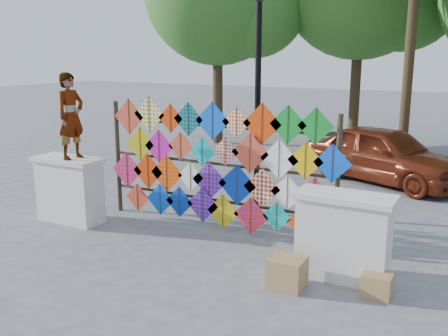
{
  "coord_description": "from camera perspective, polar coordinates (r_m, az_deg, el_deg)",
  "views": [
    {
      "loc": [
        4.42,
        -7.03,
        3.23
      ],
      "look_at": [
        0.3,
        0.6,
        1.24
      ],
      "focal_mm": 40.0,
      "sensor_mm": 36.0,
      "label": 1
    }
  ],
  "objects": [
    {
      "name": "kite_rack",
      "position": [
        9.12,
        -0.95,
        0.29
      ],
      "size": [
        4.9,
        0.24,
        2.45
      ],
      "color": "#30271A",
      "rests_on": "ground"
    },
    {
      "name": "vendor_woman",
      "position": [
        9.82,
        -17.1,
        5.68
      ],
      "size": [
        0.41,
        0.61,
        1.62
      ],
      "primitive_type": "imported",
      "rotation": [
        0.0,
        0.0,
        1.53
      ],
      "color": "#99999E",
      "rests_on": "parapet_left"
    },
    {
      "name": "parapet_right",
      "position": [
        7.5,
        13.47,
        -7.55
      ],
      "size": [
        1.4,
        0.65,
        1.28
      ],
      "color": "white",
      "rests_on": "ground"
    },
    {
      "name": "sedan",
      "position": [
        13.39,
        17.88,
        1.51
      ],
      "size": [
        4.59,
        3.28,
        1.45
      ],
      "primitive_type": "imported",
      "rotation": [
        0.0,
        0.0,
        1.16
      ],
      "color": "maroon",
      "rests_on": "ground"
    },
    {
      "name": "ground",
      "position": [
        8.91,
        -3.56,
        -8.35
      ],
      "size": [
        80.0,
        80.0,
        0.0
      ],
      "primitive_type": "plane",
      "color": "gray",
      "rests_on": "ground"
    },
    {
      "name": "lamppost",
      "position": [
        9.94,
        3.9,
        9.79
      ],
      "size": [
        0.28,
        0.28,
        4.46
      ],
      "color": "black",
      "rests_on": "ground"
    },
    {
      "name": "cardboard_box_far",
      "position": [
        7.27,
        17.1,
        -12.63
      ],
      "size": [
        0.39,
        0.36,
        0.33
      ],
      "primitive_type": "cube",
      "color": "tan",
      "rests_on": "ground"
    },
    {
      "name": "cardboard_box_near",
      "position": [
        7.23,
        7.2,
        -11.79
      ],
      "size": [
        0.49,
        0.44,
        0.44
      ],
      "primitive_type": "cube",
      "color": "tan",
      "rests_on": "ground"
    },
    {
      "name": "parapet_left",
      "position": [
        10.2,
        -17.23,
        -2.32
      ],
      "size": [
        1.4,
        0.65,
        1.28
      ],
      "color": "white",
      "rests_on": "ground"
    }
  ]
}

